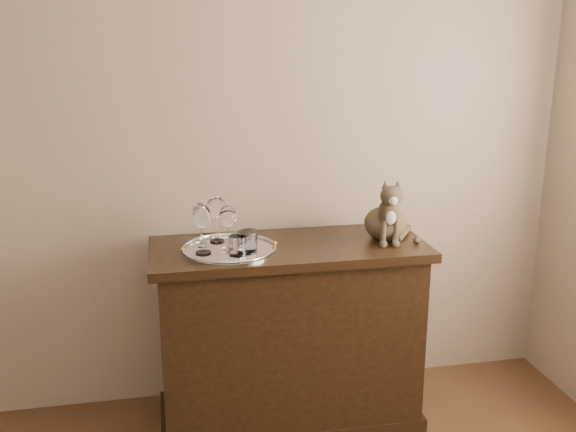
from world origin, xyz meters
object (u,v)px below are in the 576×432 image
sideboard (289,334)px  wine_glass_d (228,228)px  tray (229,250)px  wine_glass_b (216,219)px  tumbler_c (249,240)px  tumbler_b (238,246)px  wine_glass_a (201,224)px  tumbler_a (247,242)px  cat (386,208)px  wine_glass_c (202,229)px

sideboard → wine_glass_d: bearing=-170.4°
tray → wine_glass_b: 0.16m
tray → tumbler_c: (0.08, -0.02, 0.04)m
wine_glass_b → sideboard: bearing=-15.7°
wine_glass_b → tumbler_b: bearing=-71.8°
wine_glass_a → tumbler_c: (0.19, -0.09, -0.05)m
tumbler_a → cat: 0.65m
tray → wine_glass_a: wine_glass_a is taller
wine_glass_a → wine_glass_d: size_ratio=0.98×
wine_glass_d → cat: (0.70, 0.05, 0.04)m
sideboard → tumbler_b: bearing=-153.7°
tumbler_a → tumbler_c: 0.05m
tumbler_c → cat: (0.62, 0.05, 0.10)m
sideboard → tumbler_a: bearing=-154.6°
sideboard → tumbler_a: 0.53m
wine_glass_d → tumbler_c: bearing=-1.0°
tumbler_a → tumbler_c: (0.01, 0.05, -0.01)m
cat → tumbler_c: bearing=-166.7°
sideboard → wine_glass_d: wine_glass_d is taller
wine_glass_c → cat: size_ratio=0.72×
tumbler_b → tumbler_c: 0.09m
wine_glass_c → sideboard: bearing=9.5°
tray → wine_glass_d: size_ratio=2.07×
tumbler_b → tumbler_a: bearing=30.6°
tumbler_c → wine_glass_b: bearing=132.8°
wine_glass_c → tumbler_c: (0.19, 0.02, -0.06)m
wine_glass_a → wine_glass_d: bearing=-40.9°
sideboard → tumbler_c: tumbler_c is taller
sideboard → cat: cat is taller
tumbler_c → cat: bearing=4.4°
cat → wine_glass_a: bearing=-174.4°
sideboard → wine_glass_b: wine_glass_b is taller
wine_glass_b → wine_glass_d: wine_glass_b is taller
tray → wine_glass_a: bearing=145.2°
sideboard → tray: size_ratio=3.00×
cat → wine_glass_c: bearing=-166.6°
tumbler_b → cat: cat is taller
wine_glass_c → tumbler_b: size_ratio=2.51×
tray → wine_glass_b: (-0.04, 0.12, 0.11)m
wine_glass_d → cat: size_ratio=0.67×
wine_glass_a → tumbler_b: 0.22m
tumbler_a → tumbler_b: 0.05m
wine_glass_c → tumbler_a: size_ratio=2.26×
tumbler_a → tumbler_b: tumbler_a is taller
wine_glass_a → wine_glass_c: bearing=-90.2°
wine_glass_b → tumbler_c: (0.12, -0.13, -0.06)m
wine_glass_b → wine_glass_c: wine_glass_c is taller
cat → tumbler_b: bearing=-161.2°
wine_glass_b → tumbler_b: 0.22m
tray → wine_glass_a: (-0.11, 0.08, 0.10)m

